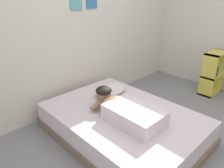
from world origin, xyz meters
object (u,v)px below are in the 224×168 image
object	(u,v)px
coffee_cup	(116,93)
bed	(122,124)
person_lying	(125,109)
pillow	(110,90)
cell_phone	(126,103)
bookshelf	(212,73)

from	to	relation	value
coffee_cup	bed	bearing A→B (deg)	-124.72
person_lying	coffee_cup	world-z (taller)	person_lying
person_lying	coffee_cup	xyz separation A→B (m)	(0.32, 0.47, -0.07)
bed	coffee_cup	distance (m)	0.50
pillow	person_lying	size ratio (longest dim) A/B	0.57
pillow	person_lying	xyz separation A→B (m)	(-0.30, -0.56, 0.05)
cell_phone	bookshelf	world-z (taller)	bookshelf
bed	bookshelf	world-z (taller)	bookshelf
bed	coffee_cup	xyz separation A→B (m)	(0.26, 0.37, 0.21)
person_lying	cell_phone	bearing A→B (deg)	40.65
pillow	cell_phone	size ratio (longest dim) A/B	3.71
pillow	bookshelf	distance (m)	1.91
bed	pillow	distance (m)	0.57
person_lying	bookshelf	size ratio (longest dim) A/B	1.23
bed	bookshelf	size ratio (longest dim) A/B	2.54
bookshelf	coffee_cup	bearing A→B (deg)	160.75
person_lying	bed	bearing A→B (deg)	56.49
coffee_cup	pillow	bearing A→B (deg)	101.93
bed	pillow	xyz separation A→B (m)	(0.24, 0.46, 0.23)
person_lying	pillow	bearing A→B (deg)	61.58
pillow	person_lying	world-z (taller)	person_lying
bed	coffee_cup	bearing A→B (deg)	55.28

